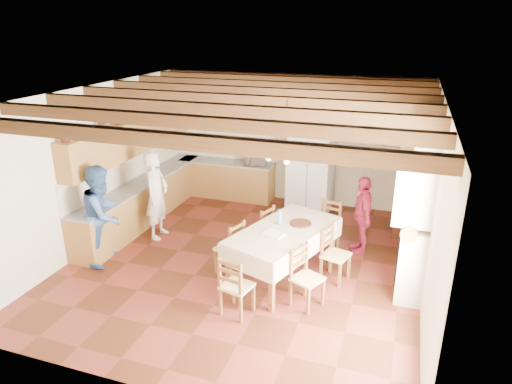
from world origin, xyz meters
The scene contains 31 objects.
floor centered at (0.00, 0.00, -0.01)m, with size 6.00×6.50×0.02m, color #481F11.
ceiling centered at (0.00, 0.00, 3.01)m, with size 6.00×6.50×0.02m, color white.
wall_back centered at (0.00, 3.26, 1.50)m, with size 6.00×0.02×3.00m, color #E9E5C7.
wall_front centered at (0.00, -3.26, 1.50)m, with size 6.00×0.02×3.00m, color #E9E5C7.
wall_left centered at (-3.01, 0.00, 1.50)m, with size 0.02×6.50×3.00m, color #E9E5C7.
wall_right centered at (3.01, 0.00, 1.50)m, with size 0.02×6.50×3.00m, color #E9E5C7.
ceiling_beams centered at (0.00, 0.00, 2.91)m, with size 6.00×6.30×0.16m, color #381D10, non-canonical shape.
lower_cabinets_left centered at (-2.70, 1.05, 0.43)m, with size 0.60×4.30×0.86m, color brown.
lower_cabinets_back centered at (-1.55, 2.95, 0.43)m, with size 2.30×0.60×0.86m, color brown.
countertop_left centered at (-2.70, 1.05, 0.88)m, with size 0.62×4.30×0.04m, color slate.
countertop_back centered at (-1.55, 2.95, 0.88)m, with size 2.34×0.62×0.04m, color slate.
backsplash_left centered at (-2.98, 1.05, 1.20)m, with size 0.03×4.30×0.60m, color beige.
backsplash_back centered at (-1.55, 3.23, 1.20)m, with size 2.30×0.03×0.60m, color beige.
upper_cabinets centered at (-2.83, 1.05, 1.85)m, with size 0.35×4.20×0.70m, color brown.
fireplace centered at (2.72, 0.20, 1.40)m, with size 0.56×1.60×2.80m, color beige, non-canonical shape.
wall_picture centered at (1.55, 3.23, 1.85)m, with size 0.34×0.03×0.42m, color black.
refrigerator centered at (0.55, 2.86, 0.95)m, with size 0.95×0.78×1.90m, color white.
hutch centered at (2.75, 2.43, 1.17)m, with size 0.54×1.29×2.34m, color #351A11, non-canonical shape.
dining_table centered at (0.78, -0.30, 0.81)m, with size 1.66×2.27×0.89m.
chandelier centered at (0.78, -0.30, 2.25)m, with size 0.47×0.47×0.03m, color black.
chair_left_near centered at (-0.13, -0.42, 0.48)m, with size 0.42×0.40×0.96m, color brown, non-canonical shape.
chair_left_far centered at (0.15, 0.39, 0.48)m, with size 0.42×0.40×0.96m, color brown, non-canonical shape.
chair_right_near centered at (1.34, -0.97, 0.48)m, with size 0.42×0.40×0.96m, color brown, non-canonical shape.
chair_right_far centered at (1.63, -0.10, 0.48)m, with size 0.42×0.40×0.96m, color brown, non-canonical shape.
chair_end_near centered at (0.41, -1.49, 0.48)m, with size 0.42×0.40×0.96m, color brown, non-canonical shape.
chair_end_far centered at (1.28, 0.94, 0.48)m, with size 0.42×0.40×0.96m, color brown, non-canonical shape.
person_man centered at (-2.01, 0.44, 0.88)m, with size 0.64×0.42×1.76m, color silver.
person_woman_blue centered at (-2.39, -0.74, 0.90)m, with size 0.87×0.68×1.80m, color #365A9D.
person_woman_red centered at (1.90, 1.07, 0.74)m, with size 0.87×0.36×1.48m, color #A2223E.
microwave centered at (-0.80, 2.95, 1.04)m, with size 0.51×0.35×0.28m, color silver.
fridge_vase centered at (0.58, 2.86, 2.06)m, with size 0.31×0.31×0.32m, color #351A11.
Camera 1 is at (2.50, -6.84, 4.08)m, focal length 32.00 mm.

